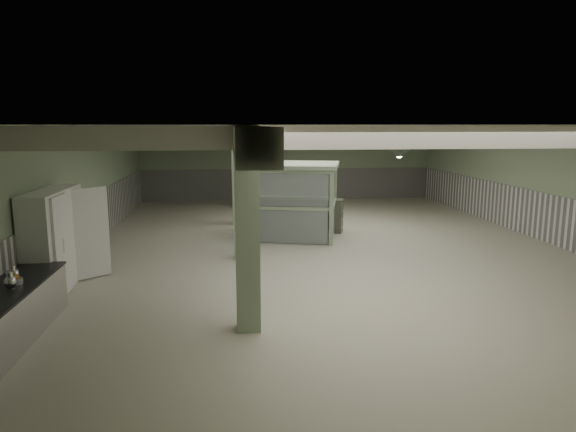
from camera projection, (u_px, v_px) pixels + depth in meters
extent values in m
plane|color=beige|center=(325.00, 247.00, 15.32)|extent=(20.00, 20.00, 0.00)
cube|color=white|center=(327.00, 125.00, 14.69)|extent=(14.00, 20.00, 0.02)
cube|color=#93A584|center=(288.00, 163.00, 24.79)|extent=(14.00, 0.02, 3.60)
cube|color=#93A584|center=(507.00, 304.00, 5.22)|extent=(14.00, 0.02, 3.60)
cube|color=#93A584|center=(78.00, 191.00, 14.23)|extent=(0.02, 20.00, 3.60)
cube|color=#93A584|center=(550.00, 184.00, 15.78)|extent=(0.02, 20.00, 3.60)
cube|color=silver|center=(81.00, 228.00, 14.42)|extent=(0.05, 19.90, 1.50)
cube|color=silver|center=(546.00, 218.00, 15.96)|extent=(0.05, 19.90, 1.50)
cube|color=silver|center=(288.00, 184.00, 24.95)|extent=(13.90, 0.05, 1.50)
cube|color=white|center=(239.00, 133.00, 14.45)|extent=(0.45, 19.90, 0.40)
cube|color=white|center=(423.00, 137.00, 7.38)|extent=(13.90, 0.35, 0.32)
cube|color=white|center=(375.00, 134.00, 9.83)|extent=(13.90, 0.35, 0.32)
cube|color=white|center=(346.00, 132.00, 12.27)|extent=(13.90, 0.35, 0.32)
cube|color=white|center=(326.00, 131.00, 14.72)|extent=(13.90, 0.35, 0.32)
cube|color=white|center=(313.00, 130.00, 17.17)|extent=(13.90, 0.35, 0.32)
cube|color=white|center=(302.00, 130.00, 19.61)|extent=(13.90, 0.35, 0.32)
cube|color=white|center=(294.00, 129.00, 22.06)|extent=(13.90, 0.35, 0.32)
cube|color=#91A685|center=(247.00, 230.00, 8.86)|extent=(0.42, 0.42, 3.60)
cube|color=#91A685|center=(241.00, 193.00, 13.75)|extent=(0.42, 0.42, 3.60)
cube|color=#91A685|center=(238.00, 175.00, 18.64)|extent=(0.42, 0.42, 3.60)
cube|color=#91A685|center=(236.00, 166.00, 22.55)|extent=(0.42, 0.42, 3.60)
cone|color=#29372B|center=(399.00, 154.00, 9.95)|extent=(0.44, 0.44, 0.22)
cone|color=#29372B|center=(340.00, 143.00, 15.33)|extent=(0.44, 0.44, 0.22)
cone|color=#29372B|center=(313.00, 139.00, 20.22)|extent=(0.44, 0.44, 0.22)
cylinder|color=#B2B2B7|center=(14.00, 282.00, 8.76)|extent=(0.31, 0.31, 0.10)
cube|color=white|center=(54.00, 240.00, 11.24)|extent=(0.61, 2.43, 2.23)
cube|color=white|center=(62.00, 245.00, 10.73)|extent=(0.06, 0.91, 2.13)
cube|color=white|center=(84.00, 233.00, 11.93)|extent=(0.74, 0.62, 2.13)
cube|color=silver|center=(64.00, 245.00, 10.73)|extent=(0.02, 0.05, 0.30)
cube|color=silver|center=(79.00, 234.00, 11.83)|extent=(0.02, 0.05, 0.30)
cube|color=gray|center=(242.00, 206.00, 15.71)|extent=(0.15, 0.15, 2.27)
cube|color=gray|center=(257.00, 196.00, 17.92)|extent=(0.15, 0.15, 2.27)
cube|color=gray|center=(331.00, 208.00, 15.35)|extent=(0.15, 0.15, 2.27)
cube|color=gray|center=(335.00, 198.00, 17.57)|extent=(0.15, 0.15, 2.27)
cube|color=gray|center=(291.00, 165.00, 16.43)|extent=(3.50, 3.17, 0.12)
cube|color=white|center=(286.00, 226.00, 15.63)|extent=(2.46, 0.68, 1.05)
cube|color=silver|center=(286.00, 186.00, 15.42)|extent=(2.46, 0.68, 1.22)
cube|color=white|center=(295.00, 214.00, 17.85)|extent=(2.46, 0.68, 1.05)
cube|color=silver|center=(295.00, 179.00, 17.63)|extent=(2.46, 0.68, 1.22)
cube|color=white|center=(250.00, 219.00, 16.92)|extent=(0.56, 2.02, 1.05)
cube|color=silver|center=(250.00, 181.00, 16.70)|extent=(0.56, 2.02, 1.22)
cube|color=white|center=(333.00, 221.00, 16.56)|extent=(0.56, 2.02, 1.05)
cube|color=silver|center=(334.00, 183.00, 16.34)|extent=(0.56, 2.02, 1.22)
cube|color=#535749|center=(337.00, 216.00, 17.32)|extent=(0.53, 0.62, 1.13)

